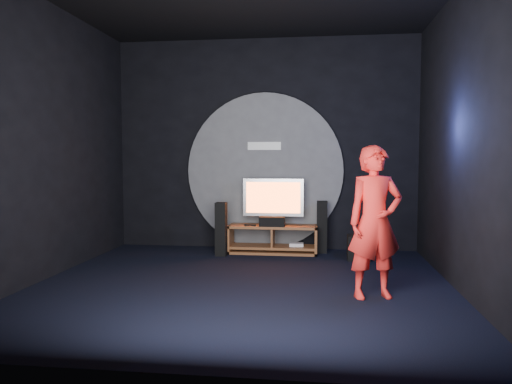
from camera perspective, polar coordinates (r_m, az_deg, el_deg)
floor at (r=6.10m, az=-1.61°, el=-10.58°), size 5.00×5.00×0.00m
back_wall at (r=8.38m, az=1.04°, el=5.47°), size 5.00×0.04×3.50m
front_wall at (r=3.46m, az=-8.17°, el=7.52°), size 5.00×0.04×3.50m
left_wall at (r=6.76m, az=-23.16°, el=5.50°), size 0.04×5.00×3.50m
right_wall at (r=6.05m, az=22.60°, el=5.73°), size 0.04×5.00×3.50m
wall_disc_panel at (r=8.33m, az=0.99°, el=2.39°), size 2.60×0.11×2.60m
media_console at (r=8.03m, az=1.98°, el=-5.61°), size 1.42×0.45×0.45m
tv at (r=8.01m, az=1.99°, el=-0.88°), size 0.97×0.22×0.74m
center_speaker at (r=7.84m, az=1.84°, el=-3.41°), size 0.40×0.15×0.15m
remote at (r=7.91m, az=-0.66°, el=-3.80°), size 0.18×0.05×0.02m
tower_speaker_left at (r=7.80m, az=-4.00°, el=-4.25°), size 0.17×0.19×0.83m
tower_speaker_right at (r=8.10m, az=7.55°, el=-3.98°), size 0.17×0.19×0.83m
subwoofer at (r=7.67m, az=11.65°, el=-6.25°), size 0.33×0.33×0.37m
player at (r=5.57m, az=13.44°, el=-3.35°), size 0.70×0.56×1.67m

